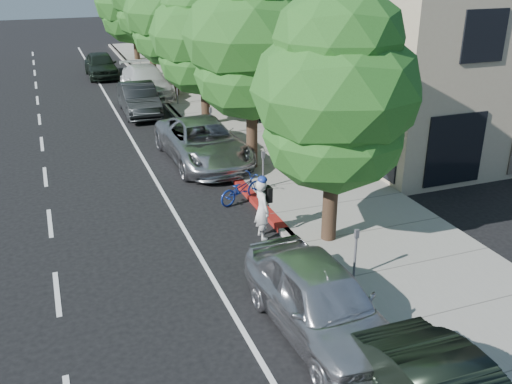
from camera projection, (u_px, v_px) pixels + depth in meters
name	position (u px, v px, depth m)	size (l,w,h in m)	color
ground	(270.00, 218.00, 17.08)	(120.00, 120.00, 0.00)	black
sidewalk	(250.00, 134.00, 24.69)	(4.60, 56.00, 0.15)	gray
curb	(199.00, 140.00, 23.94)	(0.30, 56.00, 0.15)	#9E998E
curb_red_segment	(258.00, 203.00, 17.91)	(0.32, 4.00, 0.15)	maroon
storefront_building	(306.00, 21.00, 34.34)	(10.00, 36.00, 7.00)	tan
street_tree_0	(336.00, 94.00, 14.03)	(4.29, 4.29, 6.78)	black
street_tree_1	(252.00, 38.00, 18.97)	(4.66, 4.66, 7.66)	black
street_tree_2	(203.00, 35.00, 24.39)	(4.65, 4.65, 6.80)	black
street_tree_3	(171.00, 12.00, 29.41)	(4.91, 4.91, 7.37)	black
street_tree_5	(133.00, 3.00, 39.90)	(5.38, 5.38, 6.97)	black
cyclist	(262.00, 209.00, 15.62)	(0.63, 0.41, 1.72)	silver
bicycle	(241.00, 189.00, 18.04)	(0.59, 1.68, 0.88)	navy
silver_suv	(203.00, 142.00, 21.35)	(2.61, 5.65, 1.57)	#BABABF
dark_sedan	(139.00, 99.00, 27.70)	(1.58, 4.52, 1.49)	black
white_pickup	(146.00, 81.00, 31.20)	(2.23, 5.50, 1.60)	white
dark_suv_far	(101.00, 65.00, 35.93)	(1.81, 4.49, 1.53)	black
near_car_a	(320.00, 300.00, 11.67)	(1.87, 4.65, 1.58)	silver
pedestrian	(255.00, 103.00, 25.71)	(0.88, 0.68, 1.80)	black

